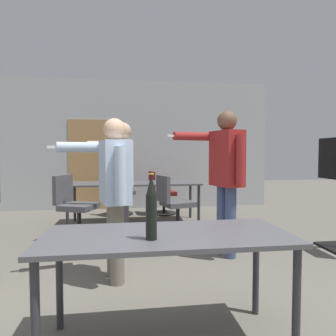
{
  "coord_description": "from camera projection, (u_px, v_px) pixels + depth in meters",
  "views": [
    {
      "loc": [
        -0.23,
        -1.5,
        1.28
      ],
      "look_at": [
        0.27,
        2.16,
        1.1
      ],
      "focal_mm": 32.0,
      "sensor_mm": 36.0,
      "label": 1
    }
  ],
  "objects": [
    {
      "name": "back_wall",
      "position": [
        136.0,
        145.0,
        7.0
      ],
      "size": [
        6.29,
        0.12,
        2.96
      ],
      "color": "#B2B5B7",
      "rests_on": "ground_plane"
    },
    {
      "name": "conference_table_near",
      "position": [
        167.0,
        246.0,
        1.98
      ],
      "size": [
        1.62,
        0.69,
        0.75
      ],
      "color": "#4C4C51",
      "rests_on": "ground_plane"
    },
    {
      "name": "conference_table_far",
      "position": [
        134.0,
        186.0,
        5.44
      ],
      "size": [
        2.35,
        0.83,
        0.75
      ],
      "color": "#4C4C51",
      "rests_on": "ground_plane"
    },
    {
      "name": "person_center_tall",
      "position": [
        226.0,
        169.0,
        3.7
      ],
      "size": [
        0.92,
        0.63,
        1.8
      ],
      "rotation": [
        0.0,
        0.0,
        1.85
      ],
      "color": "#3D4C75",
      "rests_on": "ground_plane"
    },
    {
      "name": "person_far_watching",
      "position": [
        122.0,
        172.0,
        4.0
      ],
      "size": [
        0.74,
        0.68,
        1.69
      ],
      "rotation": [
        0.0,
        0.0,
        1.37
      ],
      "color": "#28282D",
      "rests_on": "ground_plane"
    },
    {
      "name": "person_left_plaid",
      "position": [
        113.0,
        184.0,
        2.98
      ],
      "size": [
        0.85,
        0.65,
        1.63
      ],
      "rotation": [
        0.0,
        0.0,
        1.8
      ],
      "color": "slate",
      "rests_on": "ground_plane"
    },
    {
      "name": "office_chair_far_left",
      "position": [
        174.0,
        206.0,
        4.8
      ],
      "size": [
        0.62,
        0.57,
        0.93
      ],
      "rotation": [
        0.0,
        0.0,
        4.99
      ],
      "color": "black",
      "rests_on": "ground_plane"
    },
    {
      "name": "office_chair_side_rolled",
      "position": [
        118.0,
        195.0,
        6.2
      ],
      "size": [
        0.68,
        0.69,
        0.91
      ],
      "rotation": [
        0.0,
        0.0,
        5.56
      ],
      "color": "black",
      "rests_on": "ground_plane"
    },
    {
      "name": "office_chair_mid_tucked",
      "position": [
        74.0,
        209.0,
        4.41
      ],
      "size": [
        0.65,
        0.61,
        0.96
      ],
      "rotation": [
        0.0,
        0.0,
        4.33
      ],
      "color": "black",
      "rests_on": "ground_plane"
    },
    {
      "name": "office_chair_near_pushed",
      "position": [
        160.0,
        194.0,
        6.31
      ],
      "size": [
        0.57,
        0.52,
        0.9
      ],
      "rotation": [
        0.0,
        0.0,
        4.83
      ],
      "color": "black",
      "rests_on": "ground_plane"
    },
    {
      "name": "beer_bottle",
      "position": [
        151.0,
        208.0,
        1.83
      ],
      "size": [
        0.07,
        0.07,
        0.41
      ],
      "color": "black",
      "rests_on": "conference_table_near"
    },
    {
      "name": "drink_cup",
      "position": [
        162.0,
        179.0,
        5.57
      ],
      "size": [
        0.09,
        0.09,
        0.11
      ],
      "color": "#2866A3",
      "rests_on": "conference_table_far"
    }
  ]
}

